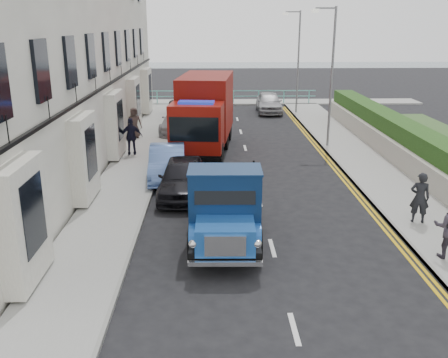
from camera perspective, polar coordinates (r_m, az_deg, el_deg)
ground at (r=12.95m, az=6.59°, el=-11.65°), size 120.00×120.00×0.00m
pavement_west at (r=21.40m, az=-10.69°, el=0.33°), size 2.40×38.00×0.12m
pavement_east at (r=22.27m, az=17.04°, el=0.52°), size 2.60×38.00×0.12m
promenade at (r=40.70m, az=1.02°, el=8.77°), size 30.00×2.50×0.12m
sea_plane at (r=71.48m, az=-0.06°, el=12.54°), size 120.00×120.00×0.00m
terrace_west at (r=25.40m, az=-20.26°, el=18.53°), size 6.31×30.20×14.25m
garden_east at (r=22.73m, az=21.81°, el=2.56°), size 1.45×28.00×1.75m
seafront_railing at (r=39.83m, az=1.07°, el=9.34°), size 13.00×0.08×1.11m
lamp_mid at (r=25.97m, az=11.99°, el=12.13°), size 1.23×0.18×7.00m
lamp_far at (r=35.75m, az=8.31°, el=13.73°), size 1.23×0.18×7.00m
bedford_lorry at (r=14.25m, az=0.09°, el=-3.80°), size 2.14×5.14×2.40m
red_lorry at (r=25.23m, az=-2.26°, el=7.69°), size 3.15×7.28×3.70m
parked_car_front at (r=18.77m, az=-4.80°, el=0.19°), size 1.78×4.19×1.41m
parked_car_mid at (r=20.94m, az=-6.50°, el=1.91°), size 1.68×4.21×1.36m
parked_car_rear at (r=29.77m, az=-5.05°, el=6.69°), size 2.32×4.99×1.41m
seafront_car_left at (r=33.84m, az=-3.66°, el=8.21°), size 3.75×6.17×1.60m
seafront_car_right at (r=36.34m, az=5.16°, el=8.71°), size 1.81×4.31×1.46m
pedestrian_east_near at (r=17.02m, az=21.47°, el=-1.99°), size 0.69×0.54×1.66m
pedestrian_west_near at (r=24.43m, az=-10.52°, el=4.79°), size 1.10×0.60×1.78m
pedestrian_west_far at (r=28.05m, az=-10.23°, el=6.34°), size 0.93×0.74×1.68m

